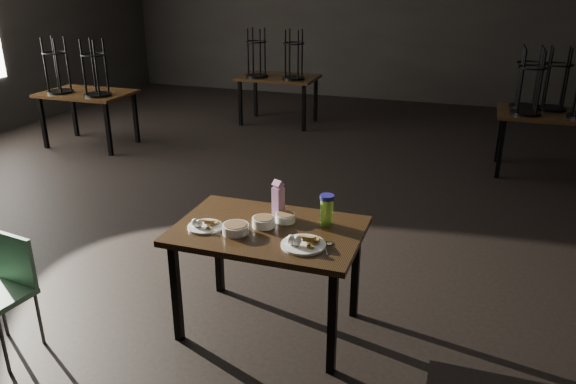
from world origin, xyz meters
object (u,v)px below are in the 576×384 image
(water_bottle, at_px, (327,210))
(main_table, at_px, (268,239))
(juice_carton, at_px, (278,199))
(school_chair, at_px, (3,285))

(water_bottle, bearing_deg, main_table, -153.08)
(juice_carton, relative_size, water_bottle, 1.23)
(main_table, relative_size, school_chair, 1.55)
(main_table, relative_size, juice_carton, 4.71)
(juice_carton, bearing_deg, water_bottle, -5.79)
(water_bottle, bearing_deg, school_chair, -153.47)
(juice_carton, xyz_separation_m, school_chair, (-1.49, -0.95, -0.40))
(main_table, bearing_deg, juice_carton, 91.25)
(school_chair, bearing_deg, juice_carton, 41.21)
(main_table, bearing_deg, water_bottle, 26.92)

